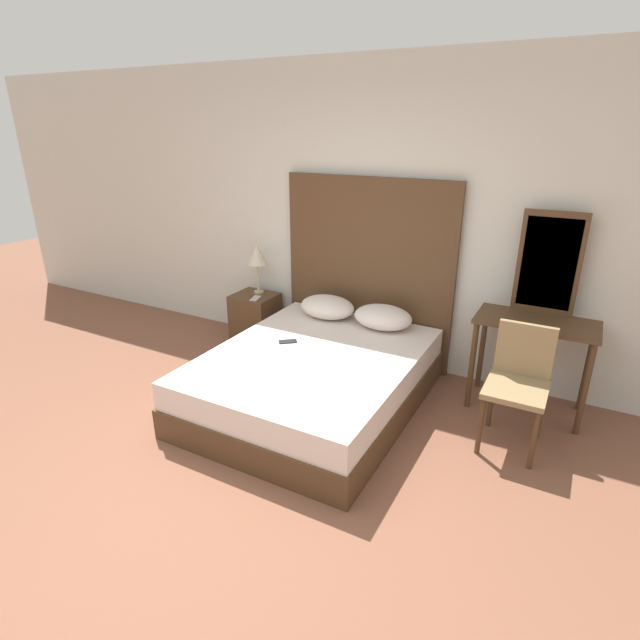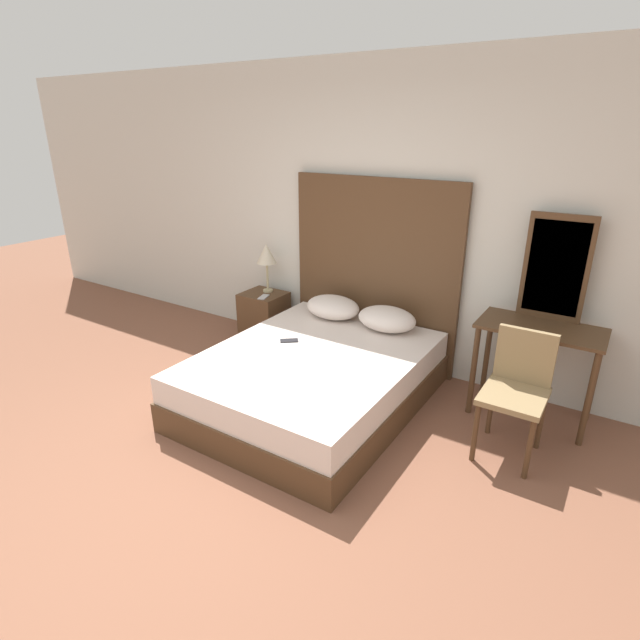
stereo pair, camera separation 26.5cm
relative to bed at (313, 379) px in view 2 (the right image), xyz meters
The scene contains 13 objects.
ground_plane 1.47m from the bed, 90.98° to the right, with size 16.00×16.00×0.00m, color brown.
wall_back 1.57m from the bed, 91.30° to the left, with size 10.00×0.06×2.70m.
bed is the anchor object (origin of this frame).
headboard 1.20m from the bed, 90.00° to the left, with size 1.64×0.05×1.73m.
pillow_left 0.87m from the bed, 110.25° to the left, with size 0.52×0.38×0.21m.
pillow_right 0.87m from the bed, 69.75° to the left, with size 0.52×0.38×0.21m.
phone_on_bed 0.39m from the bed, 163.80° to the left, with size 0.16×0.15×0.01m.
nightstand 1.40m from the bed, 145.13° to the left, with size 0.42×0.38×0.52m.
table_lamp 1.60m from the bed, 142.61° to the left, with size 0.20×0.20×0.50m.
phone_on_nightstand 1.31m from the bed, 146.56° to the left, with size 0.11×0.16×0.01m.
vanity_desk 1.74m from the bed, 26.43° to the left, with size 0.88×0.47×0.76m.
vanity_mirror 2.02m from the bed, 32.32° to the left, with size 0.46×0.03×0.80m.
chair 1.54m from the bed, ahead, with size 0.40×0.45×0.87m.
Camera 2 is at (2.01, -1.53, 2.16)m, focal length 28.00 mm.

